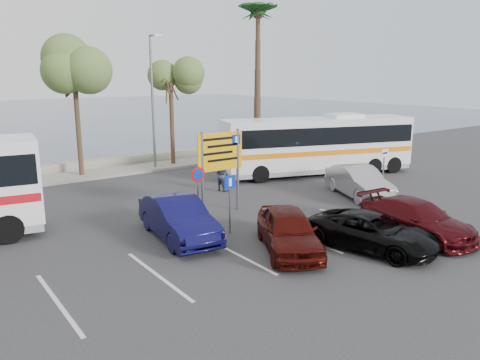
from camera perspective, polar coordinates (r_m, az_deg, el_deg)
ground at (r=17.25m, az=0.85°, el=-7.12°), size 120.00×120.00×0.00m
kerb_strip at (r=29.24m, az=-15.92°, el=0.86°), size 44.00×2.40×0.15m
seawall at (r=31.05m, az=-17.25°, el=1.88°), size 48.00×0.80×0.60m
tree_mid at (r=28.19m, az=-19.69°, el=13.67°), size 3.20×3.20×8.00m
tree_right at (r=30.49m, az=-8.50°, el=13.22°), size 3.20×3.20×7.40m
palm_tree at (r=34.56m, az=2.21°, el=19.44°), size 4.80×4.80×11.20m
street_lamp_right at (r=29.41m, az=-10.58°, el=10.11°), size 0.45×1.15×8.01m
direction_sign at (r=19.71m, az=-2.40°, el=2.72°), size 2.20×0.12×3.60m
sign_no_stop at (r=18.37m, az=-5.12°, el=-0.79°), size 0.60×0.08×2.35m
sign_parking at (r=17.31m, az=-1.24°, el=-1.96°), size 0.50×0.07×2.25m
sign_taxi at (r=24.73m, az=17.13°, el=1.85°), size 0.50×0.07×2.20m
lane_markings at (r=15.86m, az=-0.27°, el=-8.93°), size 12.02×4.20×0.01m
coach_bus_right at (r=28.15m, az=9.41°, el=4.02°), size 11.65×5.90×3.57m
car_blue at (r=17.18m, az=-7.54°, el=-4.65°), size 2.20×4.79×1.52m
car_maroon at (r=18.46m, az=20.74°, el=-4.45°), size 2.26×4.76×1.34m
car_red at (r=15.94m, az=5.94°, el=-6.12°), size 3.59×4.56×1.45m
suv_black at (r=16.67m, az=15.75°, el=-6.09°), size 3.05×4.82×1.24m
car_silver_b at (r=23.45m, az=14.32°, el=-0.23°), size 3.16×4.82×1.50m
pedestrian_far at (r=23.97m, az=-2.21°, el=0.62°), size 0.80×0.92×1.64m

